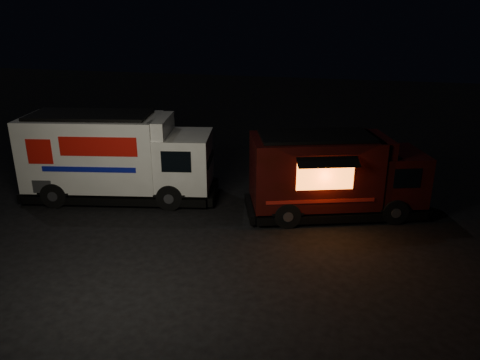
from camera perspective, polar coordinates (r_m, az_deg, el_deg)
ground at (r=15.68m, az=-7.15°, el=-7.53°), size 80.00×80.00×0.00m
white_truck at (r=19.18m, az=-14.48°, el=2.79°), size 7.98×3.97×3.46m
red_truck at (r=17.48m, az=11.73°, el=0.66°), size 7.02×4.38×3.07m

